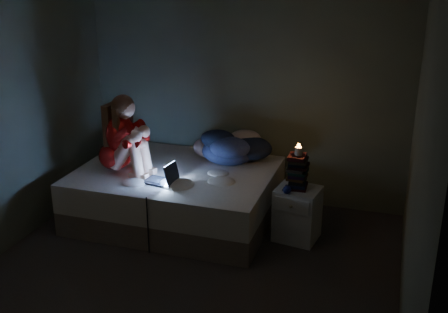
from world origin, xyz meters
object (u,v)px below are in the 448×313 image
at_px(bed, 177,194).
at_px(woman, 114,133).
at_px(nightstand, 297,214).
at_px(candle, 299,150).
at_px(phone, 288,189).
at_px(laptop, 160,172).

relative_size(bed, woman, 2.42).
relative_size(nightstand, candle, 6.72).
height_order(woman, nightstand, woman).
relative_size(woman, candle, 10.36).
relative_size(woman, phone, 5.92).
relative_size(woman, laptop, 2.57).
bearing_deg(bed, candle, -1.51).
height_order(candle, phone, candle).
distance_m(woman, candle, 1.86).
bearing_deg(woman, laptop, -8.96).
xyz_separation_m(candle, phone, (-0.07, -0.07, -0.38)).
bearing_deg(candle, laptop, -165.87).
bearing_deg(laptop, phone, 19.14).
distance_m(laptop, candle, 1.36).
height_order(laptop, phone, laptop).
relative_size(bed, phone, 14.34).
bearing_deg(candle, bed, 178.49).
bearing_deg(bed, woman, -159.45).
height_order(bed, nightstand, bed).
distance_m(bed, laptop, 0.53).
xyz_separation_m(woman, nightstand, (1.88, 0.16, -0.70)).
distance_m(woman, laptop, 0.65).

